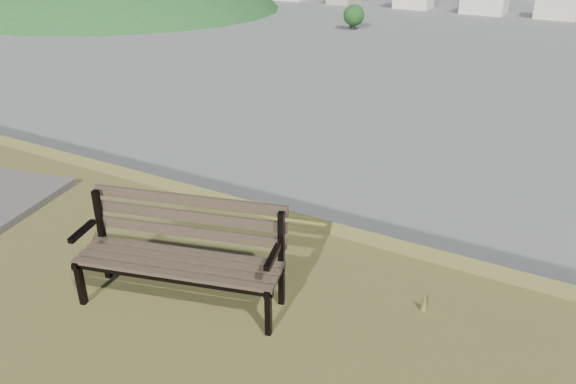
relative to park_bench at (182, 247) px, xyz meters
The scene contains 2 objects.
park_bench is the anchor object (origin of this frame).
green_wooded_hill 224.86m from the park_bench, 138.34° to the left, with size 170.95×136.76×85.48m.
Camera 1 is at (3.33, -1.00, 28.20)m, focal length 35.00 mm.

